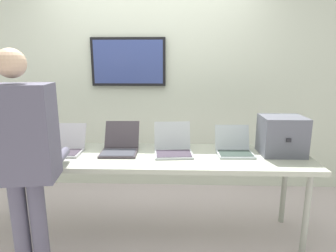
% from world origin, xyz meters
% --- Properties ---
extents(ground, '(8.00, 8.00, 0.04)m').
position_xyz_m(ground, '(0.00, 0.00, -0.02)').
color(ground, '#BFB0B2').
extents(back_wall, '(8.00, 0.11, 2.80)m').
position_xyz_m(back_wall, '(-0.01, 1.13, 1.40)').
color(back_wall, beige).
rests_on(back_wall, ground).
extents(workbench, '(2.95, 0.70, 0.77)m').
position_xyz_m(workbench, '(0.00, 0.00, 0.72)').
color(workbench, '#A5AA98').
rests_on(workbench, ground).
extents(equipment_box, '(0.37, 0.32, 0.34)m').
position_xyz_m(equipment_box, '(1.24, 0.07, 0.94)').
color(equipment_box, '#545763').
rests_on(equipment_box, workbench).
extents(laptop_station_0, '(0.33, 0.33, 0.24)m').
position_xyz_m(laptop_station_0, '(-1.21, 0.06, 0.83)').
color(laptop_station_0, '#3C353A').
rests_on(laptop_station_0, workbench).
extents(laptop_station_1, '(0.38, 0.36, 0.23)m').
position_xyz_m(laptop_station_1, '(-0.71, 0.06, 0.83)').
color(laptop_station_1, '#B0AFB6').
rests_on(laptop_station_1, workbench).
extents(laptop_station_2, '(0.33, 0.40, 0.25)m').
position_xyz_m(laptop_station_2, '(-0.19, 0.09, 0.83)').
color(laptop_station_2, '#3B343A').
rests_on(laptop_station_2, workbench).
extents(laptop_station_3, '(0.36, 0.36, 0.26)m').
position_xyz_m(laptop_station_3, '(0.29, 0.06, 0.83)').
color(laptop_station_3, '#AFB6BA').
rests_on(laptop_station_3, workbench).
extents(laptop_station_4, '(0.32, 0.32, 0.23)m').
position_xyz_m(laptop_station_4, '(0.83, 0.08, 0.82)').
color(laptop_station_4, '#ACB6BB').
rests_on(laptop_station_4, workbench).
extents(person, '(0.50, 0.63, 1.65)m').
position_xyz_m(person, '(-0.69, -0.62, 1.00)').
color(person, '#514F61').
rests_on(person, ground).
extents(coffee_mug, '(0.08, 0.08, 0.10)m').
position_xyz_m(coffee_mug, '(-0.74, -0.25, 0.82)').
color(coffee_mug, white).
rests_on(coffee_mug, workbench).
extents(paper_sheet, '(0.22, 0.30, 0.00)m').
position_xyz_m(paper_sheet, '(-1.03, -0.17, 0.77)').
color(paper_sheet, white).
rests_on(paper_sheet, workbench).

